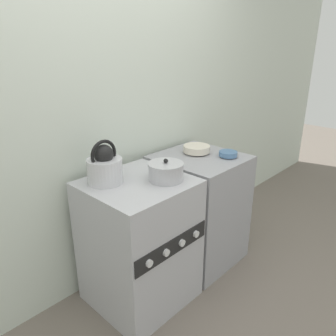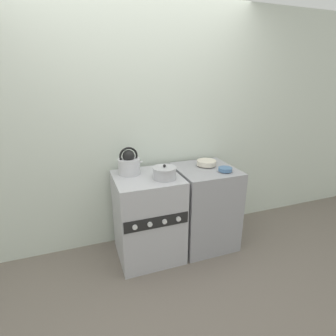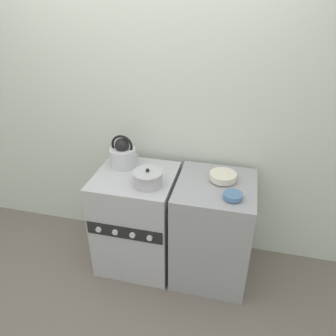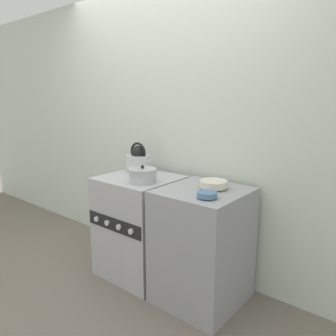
{
  "view_description": "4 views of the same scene",
  "coord_description": "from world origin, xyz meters",
  "views": [
    {
      "loc": [
        -1.21,
        -1.11,
        1.66
      ],
      "look_at": [
        0.23,
        0.26,
        0.9
      ],
      "focal_mm": 35.0,
      "sensor_mm": 36.0,
      "label": 1
    },
    {
      "loc": [
        -0.6,
        -1.96,
        1.76
      ],
      "look_at": [
        0.2,
        0.27,
        0.94
      ],
      "focal_mm": 28.0,
      "sensor_mm": 36.0,
      "label": 2
    },
    {
      "loc": [
        0.77,
        -1.77,
        2.18
      ],
      "look_at": [
        0.27,
        0.29,
        0.97
      ],
      "focal_mm": 35.0,
      "sensor_mm": 36.0,
      "label": 3
    },
    {
      "loc": [
        1.88,
        -1.62,
        1.53
      ],
      "look_at": [
        0.29,
        0.32,
        0.98
      ],
      "focal_mm": 35.0,
      "sensor_mm": 36.0,
      "label": 4
    }
  ],
  "objects": [
    {
      "name": "ground_plane",
      "position": [
        0.0,
        0.0,
        0.0
      ],
      "size": [
        12.0,
        12.0,
        0.0
      ],
      "primitive_type": "plane",
      "color": "#70665B"
    },
    {
      "name": "cooking_pot",
      "position": [
        0.14,
        0.19,
        0.93
      ],
      "size": [
        0.22,
        0.22,
        0.14
      ],
      "color": "#B2B2B7",
      "rests_on": "stove"
    },
    {
      "name": "counter",
      "position": [
        0.64,
        0.31,
        0.44
      ],
      "size": [
        0.59,
        0.62,
        0.87
      ],
      "color": "#99999E",
      "rests_on": "ground_plane"
    },
    {
      "name": "kettle",
      "position": [
        -0.14,
        0.43,
        0.97
      ],
      "size": [
        0.26,
        0.21,
        0.27
      ],
      "color": "silver",
      "rests_on": "stove"
    },
    {
      "name": "enamel_bowl",
      "position": [
        0.67,
        0.38,
        0.91
      ],
      "size": [
        0.2,
        0.2,
        0.06
      ],
      "color": "beige",
      "rests_on": "counter"
    },
    {
      "name": "stove",
      "position": [
        0.0,
        0.3,
        0.44
      ],
      "size": [
        0.62,
        0.62,
        0.87
      ],
      "color": "#B2B2B7",
      "rests_on": "ground_plane"
    },
    {
      "name": "wall_back",
      "position": [
        0.0,
        0.69,
        1.25
      ],
      "size": [
        7.0,
        0.06,
        2.5
      ],
      "color": "silver",
      "rests_on": "ground_plane"
    },
    {
      "name": "small_ceramic_bowl",
      "position": [
        0.76,
        0.15,
        0.9
      ],
      "size": [
        0.14,
        0.14,
        0.04
      ],
      "color": "#4C729E",
      "rests_on": "counter"
    }
  ]
}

